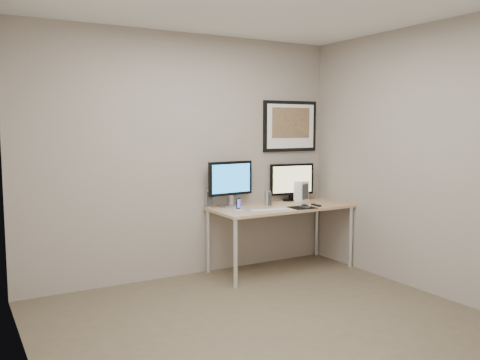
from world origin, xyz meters
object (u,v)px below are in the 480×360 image
(framed_art, at_px, (290,126))
(monitor_tv, at_px, (292,181))
(desk, at_px, (281,212))
(speaker_right, at_px, (268,198))
(monitor_large, at_px, (231,182))
(speaker_left, at_px, (209,199))
(fan_unit, at_px, (301,191))
(phone_dock, at_px, (238,204))
(keyboard, at_px, (269,210))

(framed_art, distance_m, monitor_tv, 0.66)
(desk, bearing_deg, speaker_right, 149.90)
(monitor_large, xyz_separation_m, monitor_tv, (0.85, 0.02, -0.04))
(speaker_left, bearing_deg, fan_unit, 15.05)
(monitor_large, bearing_deg, monitor_tv, -2.98)
(speaker_left, bearing_deg, monitor_tv, 19.07)
(speaker_right, distance_m, phone_dock, 0.45)
(speaker_left, relative_size, phone_dock, 1.46)
(speaker_left, distance_m, keyboard, 0.69)
(phone_dock, xyz_separation_m, keyboard, (0.28, -0.17, -0.06))
(fan_unit, bearing_deg, desk, -175.37)
(desk, bearing_deg, monitor_tv, 38.65)
(monitor_tv, bearing_deg, fan_unit, -39.73)
(monitor_large, bearing_deg, phone_dock, -106.70)
(keyboard, bearing_deg, monitor_tv, 49.18)
(monitor_tv, relative_size, fan_unit, 2.42)
(monitor_tv, bearing_deg, monitor_large, -170.91)
(desk, xyz_separation_m, framed_art, (0.35, 0.33, 0.96))
(keyboard, bearing_deg, speaker_right, 72.14)
(speaker_left, bearing_deg, speaker_right, 0.59)
(desk, distance_m, phone_dock, 0.59)
(framed_art, bearing_deg, phone_dock, -158.32)
(desk, height_order, speaker_left, speaker_left)
(fan_unit, bearing_deg, monitor_large, 156.63)
(monitor_tv, bearing_deg, speaker_right, -149.86)
(monitor_large, relative_size, keyboard, 1.33)
(speaker_left, bearing_deg, monitor_large, 8.63)
(framed_art, height_order, monitor_large, framed_art)
(speaker_right, xyz_separation_m, fan_unit, (0.55, 0.11, 0.03))
(monitor_large, relative_size, monitor_tv, 0.98)
(desk, relative_size, fan_unit, 6.83)
(speaker_right, height_order, phone_dock, speaker_right)
(monitor_tv, relative_size, speaker_left, 2.87)
(monitor_tv, distance_m, speaker_left, 1.10)
(desk, height_order, fan_unit, fan_unit)
(keyboard, bearing_deg, speaker_left, 144.49)
(monitor_tv, bearing_deg, speaker_left, -173.92)
(monitor_large, relative_size, speaker_left, 2.80)
(speaker_right, relative_size, fan_unit, 0.73)
(desk, distance_m, monitor_tv, 0.53)
(framed_art, bearing_deg, keyboard, -140.26)
(framed_art, bearing_deg, speaker_left, -178.37)
(desk, xyz_separation_m, monitor_large, (-0.51, 0.25, 0.34))
(desk, xyz_separation_m, fan_unit, (0.42, 0.19, 0.18))
(keyboard, bearing_deg, monitor_large, 127.75)
(framed_art, distance_m, speaker_left, 1.36)
(speaker_left, xyz_separation_m, speaker_right, (0.62, -0.22, -0.01))
(monitor_tv, relative_size, phone_dock, 4.20)
(monitor_large, bearing_deg, keyboard, -69.11)
(framed_art, height_order, speaker_left, framed_art)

